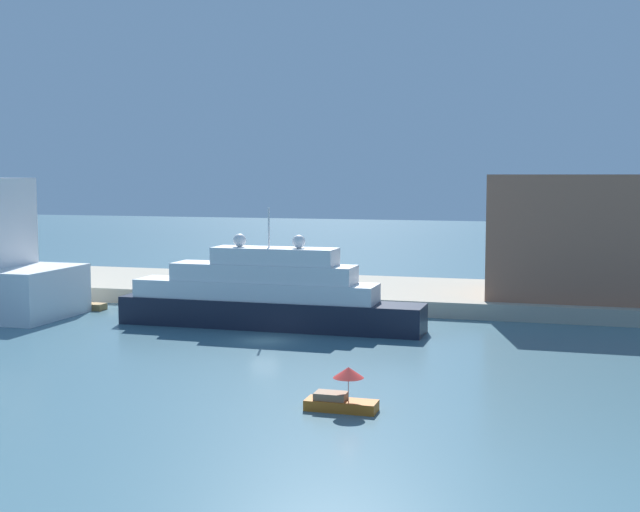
{
  "coord_description": "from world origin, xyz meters",
  "views": [
    {
      "loc": [
        25.17,
        -68.46,
        14.35
      ],
      "look_at": [
        3.29,
        6.0,
        6.96
      ],
      "focal_mm": 47.83,
      "sensor_mm": 36.0,
      "label": 1
    }
  ],
  "objects_px": {
    "mooring_bollard": "(337,293)",
    "small_motorboat": "(342,394)",
    "large_yacht": "(265,296)",
    "parked_car": "(209,282)",
    "harbor_building": "(585,236)",
    "person_figure": "(261,281)",
    "work_barge": "(82,306)"
  },
  "relations": [
    {
      "from": "harbor_building",
      "to": "parked_car",
      "type": "height_order",
      "value": "harbor_building"
    },
    {
      "from": "work_barge",
      "to": "mooring_bollard",
      "type": "height_order",
      "value": "mooring_bollard"
    },
    {
      "from": "small_motorboat",
      "to": "large_yacht",
      "type": "bearing_deg",
      "value": 119.22
    },
    {
      "from": "harbor_building",
      "to": "parked_car",
      "type": "bearing_deg",
      "value": -172.93
    },
    {
      "from": "small_motorboat",
      "to": "work_barge",
      "type": "bearing_deg",
      "value": 140.71
    },
    {
      "from": "mooring_bollard",
      "to": "work_barge",
      "type": "bearing_deg",
      "value": -167.27
    },
    {
      "from": "parked_car",
      "to": "mooring_bollard",
      "type": "xyz_separation_m",
      "value": [
        15.82,
        -2.8,
        -0.23
      ]
    },
    {
      "from": "parked_car",
      "to": "person_figure",
      "type": "distance_m",
      "value": 5.9
    },
    {
      "from": "large_yacht",
      "to": "harbor_building",
      "type": "relative_size",
      "value": 1.53
    },
    {
      "from": "large_yacht",
      "to": "parked_car",
      "type": "relative_size",
      "value": 6.68
    },
    {
      "from": "harbor_building",
      "to": "small_motorboat",
      "type": "bearing_deg",
      "value": -108.32
    },
    {
      "from": "small_motorboat",
      "to": "parked_car",
      "type": "bearing_deg",
      "value": 123.67
    },
    {
      "from": "work_barge",
      "to": "small_motorboat",
      "type": "bearing_deg",
      "value": -39.29
    },
    {
      "from": "large_yacht",
      "to": "small_motorboat",
      "type": "height_order",
      "value": "large_yacht"
    },
    {
      "from": "small_motorboat",
      "to": "person_figure",
      "type": "bearing_deg",
      "value": 116.6
    },
    {
      "from": "small_motorboat",
      "to": "harbor_building",
      "type": "xyz_separation_m",
      "value": [
        14.61,
        44.11,
        7.01
      ]
    },
    {
      "from": "harbor_building",
      "to": "person_figure",
      "type": "bearing_deg",
      "value": -174.24
    },
    {
      "from": "large_yacht",
      "to": "parked_car",
      "type": "xyz_separation_m",
      "value": [
        -11.76,
        13.56,
        -0.73
      ]
    },
    {
      "from": "harbor_building",
      "to": "mooring_bollard",
      "type": "relative_size",
      "value": 22.94
    },
    {
      "from": "large_yacht",
      "to": "parked_car",
      "type": "distance_m",
      "value": 17.96
    },
    {
      "from": "harbor_building",
      "to": "person_figure",
      "type": "height_order",
      "value": "harbor_building"
    },
    {
      "from": "mooring_bollard",
      "to": "small_motorboat",
      "type": "bearing_deg",
      "value": -74.29
    },
    {
      "from": "small_motorboat",
      "to": "parked_car",
      "type": "relative_size",
      "value": 1.01
    },
    {
      "from": "parked_car",
      "to": "mooring_bollard",
      "type": "height_order",
      "value": "parked_car"
    },
    {
      "from": "harbor_building",
      "to": "mooring_bollard",
      "type": "bearing_deg",
      "value": -162.47
    },
    {
      "from": "small_motorboat",
      "to": "parked_car",
      "type": "xyz_separation_m",
      "value": [
        -26.02,
        39.07,
        1.26
      ]
    },
    {
      "from": "work_barge",
      "to": "harbor_building",
      "type": "relative_size",
      "value": 0.28
    },
    {
      "from": "large_yacht",
      "to": "small_motorboat",
      "type": "bearing_deg",
      "value": -60.78
    },
    {
      "from": "parked_car",
      "to": "mooring_bollard",
      "type": "distance_m",
      "value": 16.07
    },
    {
      "from": "harbor_building",
      "to": "work_barge",
      "type": "bearing_deg",
      "value": -164.93
    },
    {
      "from": "large_yacht",
      "to": "work_barge",
      "type": "xyz_separation_m",
      "value": [
        -22.68,
        4.72,
        -2.65
      ]
    },
    {
      "from": "mooring_bollard",
      "to": "parked_car",
      "type": "bearing_deg",
      "value": 169.98
    }
  ]
}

